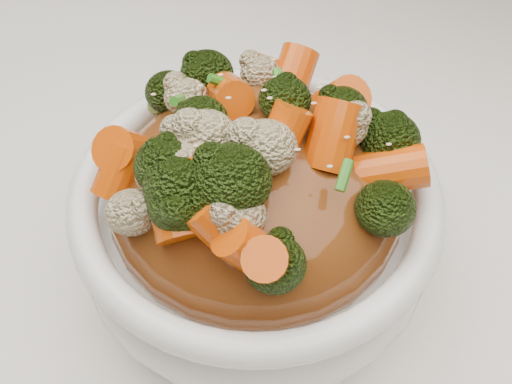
{
  "coord_description": "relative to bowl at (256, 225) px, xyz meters",
  "views": [
    {
      "loc": [
        0.01,
        -0.28,
        1.12
      ],
      "look_at": [
        0.04,
        -0.04,
        0.83
      ],
      "focal_mm": 42.0,
      "sensor_mm": 36.0,
      "label": 1
    }
  ],
  "objects": [
    {
      "name": "tablecloth",
      "position": [
        -0.04,
        0.04,
        -0.07
      ],
      "size": [
        1.2,
        0.8,
        0.04
      ],
      "primitive_type": "cube",
      "color": "white",
      "rests_on": "dining_table"
    },
    {
      "name": "sauce_base",
      "position": [
        -0.0,
        -0.0,
        0.03
      ],
      "size": [
        0.2,
        0.2,
        0.1
      ],
      "primitive_type": "ellipsoid",
      "rotation": [
        0.0,
        0.0,
        0.11
      ],
      "color": "#663111",
      "rests_on": "bowl"
    },
    {
      "name": "bowl",
      "position": [
        0.0,
        0.0,
        0.0
      ],
      "size": [
        0.26,
        0.26,
        0.09
      ],
      "primitive_type": null,
      "rotation": [
        0.0,
        0.0,
        0.11
      ],
      "color": "white",
      "rests_on": "tablecloth"
    },
    {
      "name": "broccoli",
      "position": [
        -0.0,
        -0.0,
        0.1
      ],
      "size": [
        0.2,
        0.2,
        0.05
      ],
      "primitive_type": null,
      "rotation": [
        0.0,
        0.0,
        0.11
      ],
      "color": "black",
      "rests_on": "sauce_base"
    },
    {
      "name": "cauliflower",
      "position": [
        -0.0,
        -0.0,
        0.1
      ],
      "size": [
        0.2,
        0.2,
        0.04
      ],
      "primitive_type": null,
      "rotation": [
        0.0,
        0.0,
        0.11
      ],
      "color": "#CCBA8B",
      "rests_on": "sauce_base"
    },
    {
      "name": "scallions",
      "position": [
        -0.0,
        -0.0,
        0.1
      ],
      "size": [
        0.15,
        0.15,
        0.02
      ],
      "primitive_type": null,
      "rotation": [
        0.0,
        0.0,
        0.11
      ],
      "color": "#2D751B",
      "rests_on": "sauce_base"
    },
    {
      "name": "sesame_seeds",
      "position": [
        -0.0,
        -0.0,
        0.1
      ],
      "size": [
        0.18,
        0.18,
        0.01
      ],
      "primitive_type": null,
      "rotation": [
        0.0,
        0.0,
        0.11
      ],
      "color": "beige",
      "rests_on": "sauce_base"
    },
    {
      "name": "carrots",
      "position": [
        -0.0,
        -0.0,
        0.1
      ],
      "size": [
        0.2,
        0.2,
        0.05
      ],
      "primitive_type": null,
      "rotation": [
        0.0,
        0.0,
        0.11
      ],
      "color": "#D54D06",
      "rests_on": "sauce_base"
    }
  ]
}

